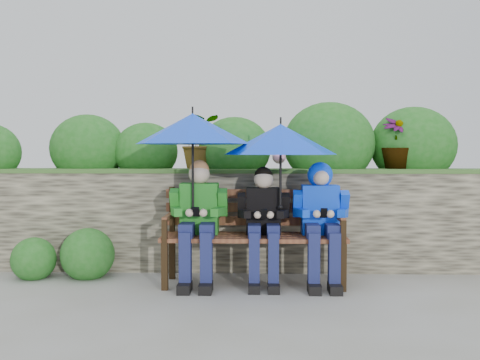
{
  "coord_description": "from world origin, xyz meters",
  "views": [
    {
      "loc": [
        0.14,
        -4.68,
        1.2
      ],
      "look_at": [
        0.0,
        0.1,
        0.95
      ],
      "focal_mm": 40.0,
      "sensor_mm": 36.0,
      "label": 1
    }
  ],
  "objects_px": {
    "boy_right": "(321,212)",
    "umbrella_right": "(281,139)",
    "boy_left": "(198,216)",
    "boy_middle": "(264,219)",
    "park_bench": "(254,229)",
    "umbrella_left": "(193,129)"
  },
  "relations": [
    {
      "from": "umbrella_right",
      "to": "umbrella_left",
      "type": "bearing_deg",
      "value": 179.97
    },
    {
      "from": "umbrella_left",
      "to": "boy_right",
      "type": "bearing_deg",
      "value": 2.13
    },
    {
      "from": "boy_left",
      "to": "park_bench",
      "type": "bearing_deg",
      "value": 8.92
    },
    {
      "from": "boy_right",
      "to": "umbrella_left",
      "type": "relative_size",
      "value": 1.08
    },
    {
      "from": "umbrella_right",
      "to": "boy_right",
      "type": "bearing_deg",
      "value": 6.7
    },
    {
      "from": "umbrella_left",
      "to": "umbrella_right",
      "type": "relative_size",
      "value": 1.03
    },
    {
      "from": "boy_middle",
      "to": "boy_right",
      "type": "xyz_separation_m",
      "value": [
        0.52,
        0.01,
        0.06
      ]
    },
    {
      "from": "boy_right",
      "to": "umbrella_right",
      "type": "relative_size",
      "value": 1.11
    },
    {
      "from": "boy_right",
      "to": "umbrella_right",
      "type": "bearing_deg",
      "value": -173.3
    },
    {
      "from": "boy_left",
      "to": "umbrella_right",
      "type": "distance_m",
      "value": 1.01
    },
    {
      "from": "boy_middle",
      "to": "umbrella_left",
      "type": "bearing_deg",
      "value": -176.9
    },
    {
      "from": "boy_left",
      "to": "boy_middle",
      "type": "xyz_separation_m",
      "value": [
        0.59,
        0.01,
        -0.03
      ]
    },
    {
      "from": "boy_left",
      "to": "umbrella_right",
      "type": "height_order",
      "value": "umbrella_right"
    },
    {
      "from": "umbrella_left",
      "to": "umbrella_right",
      "type": "distance_m",
      "value": 0.79
    },
    {
      "from": "boy_left",
      "to": "umbrella_left",
      "type": "xyz_separation_m",
      "value": [
        -0.05,
        -0.03,
        0.78
      ]
    },
    {
      "from": "boy_left",
      "to": "boy_right",
      "type": "distance_m",
      "value": 1.11
    },
    {
      "from": "umbrella_left",
      "to": "boy_left",
      "type": "bearing_deg",
      "value": 31.8
    },
    {
      "from": "park_bench",
      "to": "umbrella_right",
      "type": "distance_m",
      "value": 0.86
    },
    {
      "from": "boy_left",
      "to": "umbrella_left",
      "type": "bearing_deg",
      "value": -148.2
    },
    {
      "from": "boy_middle",
      "to": "umbrella_left",
      "type": "xyz_separation_m",
      "value": [
        -0.63,
        -0.03,
        0.81
      ]
    },
    {
      "from": "park_bench",
      "to": "boy_right",
      "type": "distance_m",
      "value": 0.63
    },
    {
      "from": "boy_left",
      "to": "boy_middle",
      "type": "height_order",
      "value": "boy_left"
    }
  ]
}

